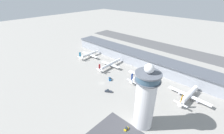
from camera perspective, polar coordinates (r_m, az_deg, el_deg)
ground_plane at (r=169.47m, az=-4.03°, el=-6.23°), size 1000.00×1000.00×0.00m
terminal_building at (r=213.41m, az=9.55°, el=3.45°), size 223.07×25.00×16.11m
runway_strip at (r=290.45m, az=19.30°, el=7.13°), size 334.61×44.00×0.01m
control_tower at (r=111.29m, az=12.55°, el=-11.83°), size 17.59×17.59×52.72m
airplane_gate_alpha at (r=234.36m, az=-8.69°, el=4.80°), size 32.81×35.80×12.74m
airplane_gate_bravo at (r=200.69m, az=-0.80°, el=1.02°), size 30.23×42.07×12.07m
airplane_gate_charlie at (r=177.05m, az=10.91°, el=-3.35°), size 35.87×35.88×14.03m
airplane_gate_delta at (r=161.88m, az=27.12°, el=-9.58°), size 40.55×37.61×14.02m
service_truck_catering at (r=153.26m, az=11.85°, el=-10.56°), size 3.12×6.82×2.82m
service_truck_fuel at (r=155.53m, az=-1.41°, el=-9.22°), size 7.64×5.82×2.84m
service_truck_baggage at (r=174.96m, az=-0.80°, el=-4.58°), size 6.81×6.49×2.79m
car_silver_sedan at (r=122.55m, az=5.48°, el=-22.37°), size 1.85×4.33×1.59m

